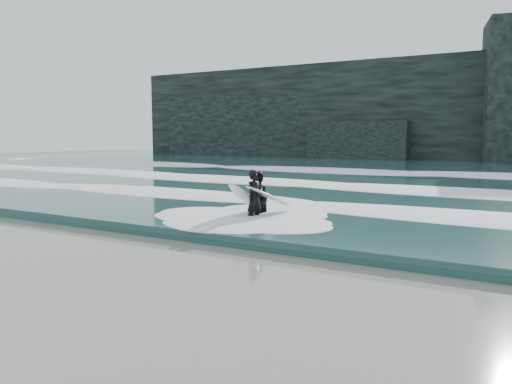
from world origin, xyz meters
TOP-DOWN VIEW (x-y plane):
  - ground at (0.00, 0.00)m, footprint 120.00×120.00m
  - sea at (0.00, 29.00)m, footprint 90.00×52.00m
  - headland at (0.00, 46.00)m, footprint 70.00×9.00m
  - foam_near at (0.00, 9.00)m, footprint 60.00×3.20m
  - foam_mid at (0.00, 16.00)m, footprint 60.00×4.00m
  - foam_far at (0.00, 25.00)m, footprint 60.00×4.80m
  - surfer_left at (0.85, 5.65)m, footprint 0.95×1.69m
  - surfer_right at (0.76, 6.13)m, footprint 1.27×1.91m

SIDE VIEW (x-z plane):
  - ground at x=0.00m, z-range 0.00..0.00m
  - sea at x=0.00m, z-range 0.00..0.30m
  - foam_near at x=0.00m, z-range 0.30..0.50m
  - foam_mid at x=0.00m, z-range 0.30..0.54m
  - foam_far at x=0.00m, z-range 0.30..0.60m
  - surfer_right at x=0.76m, z-range 0.01..1.59m
  - surfer_left at x=0.85m, z-range 0.01..1.69m
  - headland at x=0.00m, z-range 0.00..10.00m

